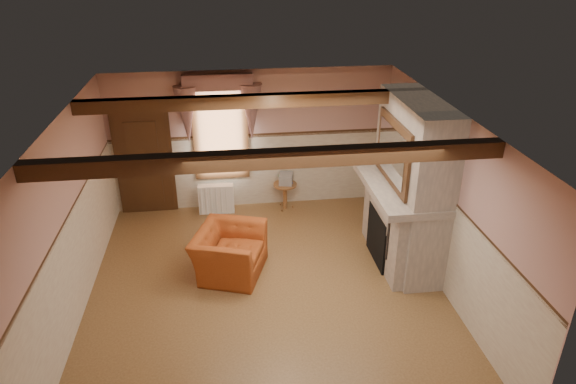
{
  "coord_description": "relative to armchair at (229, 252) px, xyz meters",
  "views": [
    {
      "loc": [
        -0.52,
        -6.58,
        4.9
      ],
      "look_at": [
        0.44,
        0.8,
        1.29
      ],
      "focal_mm": 32.0,
      "sensor_mm": 36.0,
      "label": 1
    }
  ],
  "objects": [
    {
      "name": "wall_left",
      "position": [
        -2.19,
        -0.56,
        1.02
      ],
      "size": [
        0.02,
        6.0,
        2.8
      ],
      "primitive_type": "cube",
      "color": "tan",
      "rests_on": "floor"
    },
    {
      "name": "fireplace",
      "position": [
        2.98,
        0.04,
        1.02
      ],
      "size": [
        0.85,
        2.0,
        2.8
      ],
      "primitive_type": "cube",
      "color": "gray",
      "rests_on": "floor"
    },
    {
      "name": "wainscot",
      "position": [
        0.56,
        -0.56,
        0.37
      ],
      "size": [
        5.5,
        6.0,
        1.5
      ],
      "primitive_type": null,
      "color": "beige",
      "rests_on": "floor"
    },
    {
      "name": "wall_back",
      "position": [
        0.56,
        2.44,
        1.02
      ],
      "size": [
        5.5,
        0.02,
        2.8
      ],
      "primitive_type": "cube",
      "color": "tan",
      "rests_on": "floor"
    },
    {
      "name": "armchair",
      "position": [
        0.0,
        0.0,
        0.0
      ],
      "size": [
        1.34,
        1.43,
        0.76
      ],
      "primitive_type": "imported",
      "rotation": [
        0.0,
        0.0,
        1.24
      ],
      "color": "#994219",
      "rests_on": "floor"
    },
    {
      "name": "wall_front",
      "position": [
        0.56,
        -3.56,
        1.02
      ],
      "size": [
        5.5,
        0.02,
        2.8
      ],
      "primitive_type": "cube",
      "color": "tan",
      "rests_on": "floor"
    },
    {
      "name": "ceiling_beam_front",
      "position": [
        0.56,
        -1.76,
        2.32
      ],
      "size": [
        5.5,
        0.18,
        0.2
      ],
      "primitive_type": "cube",
      "color": "black",
      "rests_on": "ceiling"
    },
    {
      "name": "bowl",
      "position": [
        2.8,
        0.1,
        1.09
      ],
      "size": [
        0.36,
        0.36,
        0.09
      ],
      "primitive_type": "imported",
      "color": "brown",
      "rests_on": "mantel"
    },
    {
      "name": "ceiling",
      "position": [
        0.56,
        -0.56,
        2.42
      ],
      "size": [
        5.5,
        6.0,
        0.01
      ],
      "primitive_type": "cube",
      "color": "silver",
      "rests_on": "wall_back"
    },
    {
      "name": "window",
      "position": [
        -0.04,
        2.41,
        1.27
      ],
      "size": [
        1.06,
        0.08,
        2.02
      ],
      "primitive_type": "cube",
      "color": "white",
      "rests_on": "wall_back"
    },
    {
      "name": "mantel",
      "position": [
        2.8,
        0.04,
        0.98
      ],
      "size": [
        1.05,
        2.05,
        0.12
      ],
      "primitive_type": "cube",
      "color": "gray",
      "rests_on": "fireplace"
    },
    {
      "name": "radiator",
      "position": [
        -0.2,
        2.14,
        -0.08
      ],
      "size": [
        0.71,
        0.2,
        0.6
      ],
      "primitive_type": "cube",
      "rotation": [
        0.0,
        0.0,
        -0.03
      ],
      "color": "white",
      "rests_on": "floor"
    },
    {
      "name": "floor",
      "position": [
        0.56,
        -0.56,
        -0.38
      ],
      "size": [
        5.5,
        6.0,
        0.01
      ],
      "primitive_type": "cube",
      "color": "brown",
      "rests_on": "ground"
    },
    {
      "name": "book_stack",
      "position": [
        1.21,
        2.16,
        0.27
      ],
      "size": [
        0.32,
        0.37,
        0.2
      ],
      "primitive_type": "cube",
      "rotation": [
        0.0,
        0.0,
        -0.21
      ],
      "color": "#B7AD8C",
      "rests_on": "side_table"
    },
    {
      "name": "window_drapes",
      "position": [
        -0.04,
        2.32,
        1.87
      ],
      "size": [
        1.3,
        0.14,
        1.4
      ],
      "primitive_type": "cube",
      "color": "gray",
      "rests_on": "wall_back"
    },
    {
      "name": "candle_red",
      "position": [
        2.8,
        -0.62,
        1.12
      ],
      "size": [
        0.06,
        0.06,
        0.16
      ],
      "primitive_type": "cylinder",
      "color": "maroon",
      "rests_on": "mantel"
    },
    {
      "name": "jar_yellow",
      "position": [
        2.8,
        -0.46,
        1.1
      ],
      "size": [
        0.06,
        0.06,
        0.12
      ],
      "primitive_type": "cylinder",
      "color": "gold",
      "rests_on": "mantel"
    },
    {
      "name": "mantel_clock",
      "position": [
        2.8,
        0.69,
        1.14
      ],
      "size": [
        0.14,
        0.24,
        0.2
      ],
      "primitive_type": "cube",
      "color": "black",
      "rests_on": "mantel"
    },
    {
      "name": "firebox",
      "position": [
        2.56,
        0.04,
        0.07
      ],
      "size": [
        0.2,
        0.95,
        0.9
      ],
      "primitive_type": "cube",
      "color": "black",
      "rests_on": "floor"
    },
    {
      "name": "overmantel_mirror",
      "position": [
        2.62,
        0.04,
        1.59
      ],
      "size": [
        0.06,
        1.44,
        1.04
      ],
      "primitive_type": "cube",
      "color": "silver",
      "rests_on": "fireplace"
    },
    {
      "name": "wall_right",
      "position": [
        3.31,
        -0.56,
        1.02
      ],
      "size": [
        0.02,
        6.0,
        2.8
      ],
      "primitive_type": "cube",
      "color": "tan",
      "rests_on": "floor"
    },
    {
      "name": "chair_rail",
      "position": [
        0.56,
        -0.56,
        1.12
      ],
      "size": [
        5.5,
        6.0,
        0.08
      ],
      "primitive_type": null,
      "color": "black",
      "rests_on": "wainscot"
    },
    {
      "name": "door",
      "position": [
        -1.54,
        2.38,
        0.67
      ],
      "size": [
        1.1,
        0.1,
        2.1
      ],
      "primitive_type": "cube",
      "color": "black",
      "rests_on": "floor"
    },
    {
      "name": "side_table",
      "position": [
        1.18,
        2.14,
        -0.1
      ],
      "size": [
        0.58,
        0.58,
        0.55
      ],
      "primitive_type": "cylinder",
      "rotation": [
        0.0,
        0.0,
        0.26
      ],
      "color": "brown",
      "rests_on": "floor"
    },
    {
      "name": "oil_lamp",
      "position": [
        2.8,
        0.56,
        1.18
      ],
      "size": [
        0.11,
        0.11,
        0.28
      ],
      "primitive_type": "cylinder",
      "color": "#C18036",
      "rests_on": "mantel"
    },
    {
      "name": "ceiling_beam_back",
      "position": [
        0.56,
        0.64,
        2.32
      ],
      "size": [
        5.5,
        0.18,
        0.2
      ],
      "primitive_type": "cube",
      "color": "black",
      "rests_on": "ceiling"
    }
  ]
}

